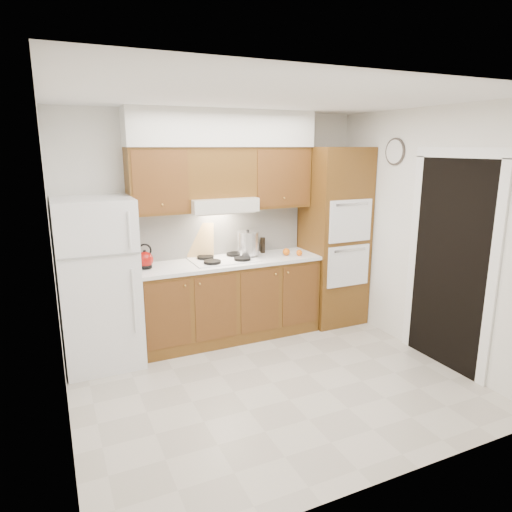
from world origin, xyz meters
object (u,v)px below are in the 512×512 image
Objects in this scene: kettle at (145,260)px; stock_pot at (248,243)px; oven_cabinet at (334,237)px; fridge at (99,283)px.

stock_pot is (1.21, 0.04, 0.06)m from kettle.
oven_cabinet reaches higher than stock_pot.
fridge is 0.53m from kettle.
oven_cabinet is at bearing -3.77° from stock_pot.
oven_cabinet reaches higher than kettle.
oven_cabinet reaches higher than fridge.
stock_pot is (1.70, 0.11, 0.24)m from fridge.
oven_cabinet is at bearing 24.02° from kettle.
fridge reaches higher than kettle.
oven_cabinet is at bearing 0.70° from fridge.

